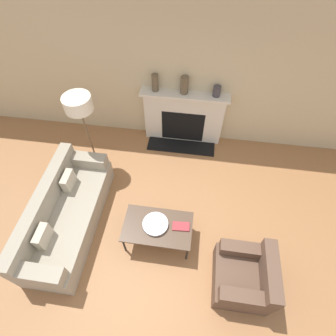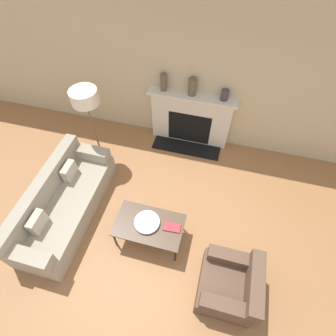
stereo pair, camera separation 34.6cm
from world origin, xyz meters
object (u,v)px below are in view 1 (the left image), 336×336
mantel_vase_left (155,83)px  fireplace (183,118)px  mantel_vase_center_right (217,91)px  bowl (155,224)px  book (181,226)px  armchair_near (245,277)px  coffee_table (158,227)px  floor_lamp (79,108)px  mantel_vase_center_left (184,85)px  couch (66,215)px

mantel_vase_left → fireplace: bearing=-1.4°
mantel_vase_left → mantel_vase_center_right: 1.15m
bowl → book: 0.40m
bowl → mantel_vase_left: mantel_vase_left is taller
armchair_near → bowl: armchair_near is taller
bowl → book: bearing=3.4°
armchair_near → bowl: 1.50m
bowl → mantel_vase_center_right: mantel_vase_center_right is taller
bowl → coffee_table: bearing=-27.3°
coffee_table → mantel_vase_center_right: 2.65m
fireplace → book: 2.36m
mantel_vase_center_right → book: bearing=-98.7°
fireplace → coffee_table: fireplace is taller
armchair_near → floor_lamp: (-2.86, 1.97, 1.11)m
armchair_near → bowl: size_ratio=2.07×
fireplace → book: fireplace is taller
mantel_vase_left → mantel_vase_center_left: mantel_vase_center_left is taller
coffee_table → bowl: bearing=152.7°
fireplace → book: bearing=-84.8°
coffee_table → mantel_vase_left: (-0.42, 2.41, 0.92)m
coffee_table → couch: bearing=177.7°
couch → bowl: size_ratio=5.60×
fireplace → mantel_vase_center_left: (-0.02, 0.01, 0.77)m
couch → mantel_vase_left: bearing=-25.9°
floor_lamp → mantel_vase_left: size_ratio=4.86×
couch → bowl: (1.52, -0.04, 0.18)m
coffee_table → book: (0.36, 0.04, 0.05)m
couch → mantel_vase_left: 2.81m
fireplace → bowl: (-0.18, -2.37, -0.09)m
floor_lamp → mantel_vase_center_right: size_ratio=8.21×
couch → armchair_near: bearing=-101.3°
couch → armchair_near: size_ratio=2.70×
bowl → floor_lamp: size_ratio=0.25×
bowl → floor_lamp: floor_lamp is taller
fireplace → book: size_ratio=6.28×
armchair_near → floor_lamp: floor_lamp is taller
armchair_near → coffee_table: size_ratio=0.77×
fireplace → armchair_near: size_ratio=2.07×
mantel_vase_center_right → floor_lamp: bearing=-156.9°
mantel_vase_left → mantel_vase_center_left: (0.55, 0.00, 0.00)m
armchair_near → floor_lamp: 3.65m
fireplace → mantel_vase_center_left: bearing=145.9°
coffee_table → mantel_vase_center_left: mantel_vase_center_left is taller
couch → mantel_vase_center_right: size_ratio=11.28×
mantel_vase_left → floor_lamp: bearing=-138.9°
coffee_table → mantel_vase_center_right: size_ratio=5.39×
book → bowl: bearing=179.8°
armchair_near → book: bearing=-119.5°
floor_lamp → mantel_vase_left: floor_lamp is taller
coffee_table → floor_lamp: bearing=136.2°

